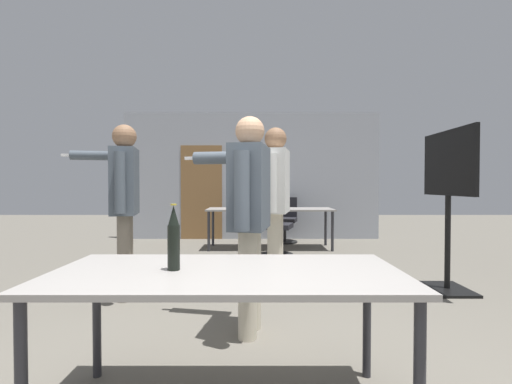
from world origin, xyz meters
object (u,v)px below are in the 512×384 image
(tv_screen, at_px, (450,191))
(person_center_tall, at_px, (249,204))
(person_right_polo, at_px, (124,193))
(person_far_watching, at_px, (275,193))
(office_chair_far_right, at_px, (286,221))
(office_chair_far_left, at_px, (274,228))
(beer_bottle, at_px, (175,239))

(tv_screen, bearing_deg, person_center_tall, -63.56)
(tv_screen, xyz_separation_m, person_right_polo, (-3.52, -0.27, -0.01))
(tv_screen, distance_m, person_far_watching, 1.95)
(tv_screen, distance_m, office_chair_far_right, 3.70)
(tv_screen, bearing_deg, office_chair_far_right, -155.01)
(person_far_watching, height_order, office_chair_far_left, person_far_watching)
(tv_screen, distance_m, person_right_polo, 3.53)
(tv_screen, distance_m, person_center_tall, 2.47)
(person_far_watching, bearing_deg, person_center_tall, 177.57)
(office_chair_far_left, bearing_deg, tv_screen, 60.53)
(person_center_tall, distance_m, person_far_watching, 1.09)
(person_center_tall, bearing_deg, tv_screen, -53.13)
(person_right_polo, height_order, beer_bottle, person_right_polo)
(person_center_tall, relative_size, person_right_polo, 0.95)
(office_chair_far_left, distance_m, beer_bottle, 4.08)
(office_chair_far_left, bearing_deg, beer_bottle, 6.57)
(tv_screen, relative_size, person_center_tall, 1.04)
(person_center_tall, bearing_deg, office_chair_far_left, 3.81)
(person_far_watching, relative_size, office_chair_far_right, 1.96)
(office_chair_far_right, height_order, beer_bottle, beer_bottle)
(person_right_polo, distance_m, office_chair_far_right, 4.13)
(person_center_tall, xyz_separation_m, person_right_polo, (-1.31, 0.83, 0.07))
(office_chair_far_left, bearing_deg, person_far_watching, 14.13)
(person_far_watching, distance_m, office_chair_far_right, 3.42)
(person_far_watching, height_order, beer_bottle, person_far_watching)
(person_far_watching, xyz_separation_m, beer_bottle, (-0.62, -2.02, -0.19))
(office_chair_far_right, relative_size, beer_bottle, 2.70)
(tv_screen, height_order, person_center_tall, tv_screen)
(office_chair_far_left, bearing_deg, person_center_tall, 10.10)
(tv_screen, relative_size, person_far_watching, 0.99)
(person_right_polo, bearing_deg, office_chair_far_left, -48.46)
(person_right_polo, bearing_deg, person_center_tall, -133.69)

